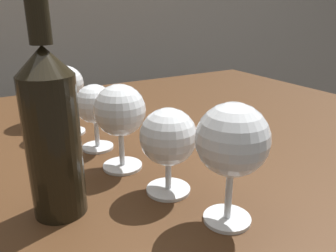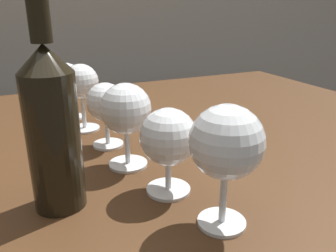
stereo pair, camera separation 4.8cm
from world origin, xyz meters
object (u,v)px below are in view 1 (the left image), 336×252
Objects in this scene: wine_glass_rose at (232,142)px; wine_glass_cabernet at (120,113)px; wine_bottle at (52,129)px; wine_glass_amber at (95,106)px; wine_glass_merlot at (47,85)px; wine_glass_empty at (168,139)px; wine_glass_pinot at (66,86)px.

wine_glass_cabernet is (-0.06, 0.21, -0.01)m from wine_glass_rose.
wine_bottle is (-0.12, -0.08, 0.02)m from wine_glass_cabernet.
wine_glass_merlot reaches higher than wine_glass_amber.
wine_bottle is (-0.15, 0.03, 0.03)m from wine_glass_empty.
wine_glass_merlot is (-0.04, 0.20, 0.00)m from wine_glass_amber.
wine_glass_merlot is (-0.11, 0.51, -0.02)m from wine_glass_rose.
wine_glass_pinot is 0.10m from wine_glass_merlot.
wine_glass_rose is 0.22m from wine_glass_cabernet.
wine_glass_empty is 0.21m from wine_glass_amber.
wine_glass_rose is at bearing -77.99° from wine_glass_pinot.
wine_glass_amber is (-0.04, 0.21, 0.00)m from wine_glass_empty.
wine_glass_rose is 0.54× the size of wine_bottle.
wine_glass_rose is 0.32m from wine_glass_amber.
wine_glass_empty reaches higher than wine_glass_amber.
wine_glass_amber is at bearing -78.08° from wine_glass_merlot.
wine_glass_pinot reaches higher than wine_glass_empty.
wine_glass_merlot is (-0.08, 0.41, 0.00)m from wine_glass_empty.
wine_glass_cabernet is (-0.03, 0.11, 0.01)m from wine_glass_empty.
wine_glass_amber is at bearing 100.03° from wine_glass_empty.
wine_glass_amber is 0.43× the size of wine_bottle.
wine_glass_merlot is at bearing 79.47° from wine_bottle.
wine_bottle is at bearing 143.98° from wine_glass_rose.
wine_glass_cabernet is 0.31m from wine_glass_merlot.
wine_glass_merlot reaches higher than wine_glass_empty.
wine_glass_cabernet is 0.49× the size of wine_bottle.
wine_glass_cabernet is 1.15× the size of wine_glass_amber.
wine_glass_amber is (-0.07, 0.31, -0.02)m from wine_glass_rose.
wine_glass_amber is at bearing 95.13° from wine_glass_cabernet.
wine_glass_cabernet is 1.07× the size of wine_glass_merlot.
wine_glass_amber is 0.93× the size of wine_glass_merlot.
wine_glass_amber is 0.21m from wine_glass_merlot.
wine_glass_cabernet is 0.99× the size of wine_glass_pinot.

